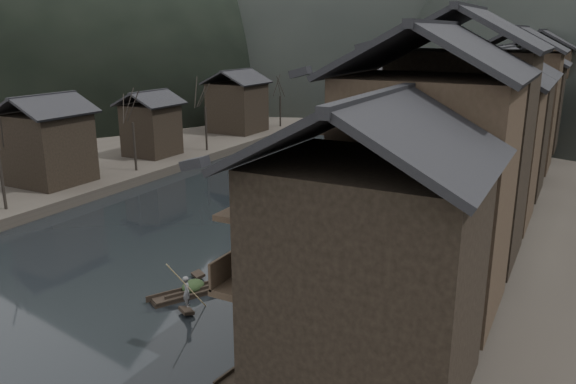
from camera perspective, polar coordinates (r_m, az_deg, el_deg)
The scene contains 12 objects.
water at distance 36.97m, azimuth -13.94°, elevation -7.91°, with size 300.00×300.00×0.00m, color black.
left_bank at distance 88.20m, azimuth -13.80°, elevation 6.33°, with size 40.00×200.00×1.20m, color #2D2823.
stilt_houses at distance 44.83m, azimuth 20.44°, elevation 7.82°, with size 9.00×67.60×16.16m.
left_houses at distance 63.28m, azimuth -16.14°, elevation 7.16°, with size 8.10×53.20×8.73m.
bare_trees at distance 56.82m, azimuth -17.52°, elevation 7.10°, with size 3.96×61.65×7.92m.
moored_sampans at distance 46.67m, azimuth 12.47°, elevation -2.48°, with size 2.99×55.17×0.47m.
midriver_boats at distance 82.69m, azimuth 10.73°, elevation 5.61°, with size 12.37×49.77×0.45m.
stone_bridge at distance 99.97m, azimuth 14.72°, elevation 9.97°, with size 40.00×6.00×9.00m.
hero_sampan at distance 33.41m, azimuth -9.66°, elevation -9.93°, with size 3.35×5.05×0.44m.
cargo_heap at distance 33.38m, azimuth -9.65°, elevation -8.85°, with size 1.16×1.52×0.70m, color black.
boatman at distance 31.28m, azimuth -10.25°, elevation -9.53°, with size 0.66×0.43×1.80m, color #545456.
bamboo_pole at distance 30.11m, azimuth -10.20°, elevation -4.97°, with size 0.06×0.06×4.36m, color #8C7A51.
Camera 1 is at (23.19, -24.78, 14.67)m, focal length 35.00 mm.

